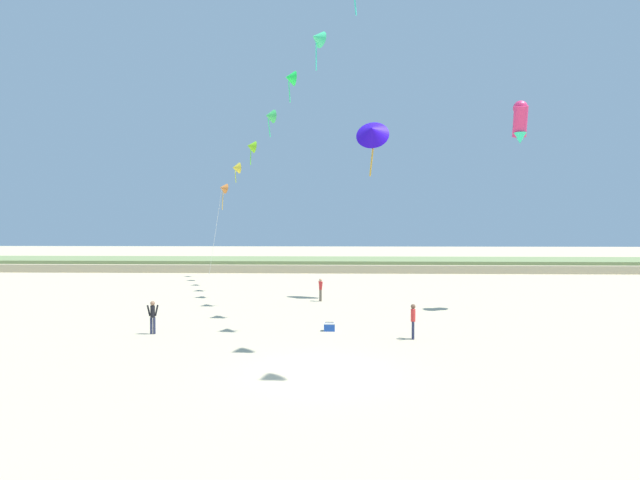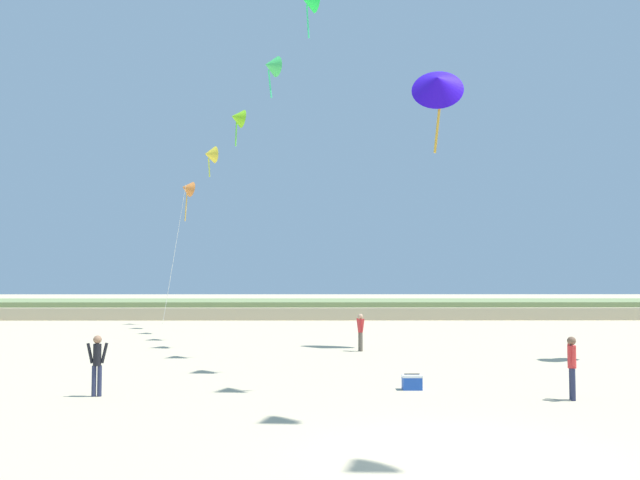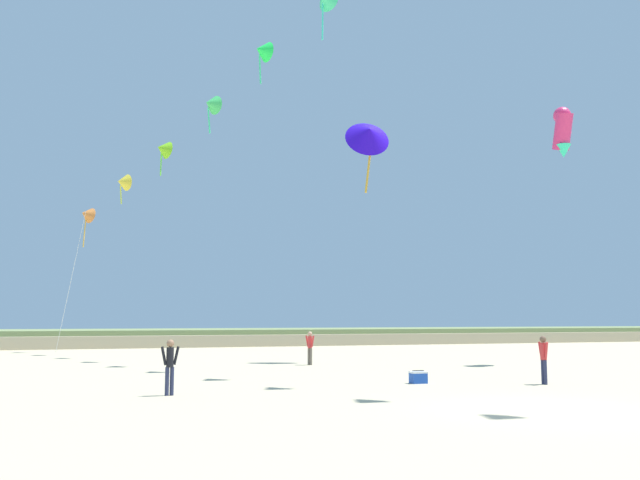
{
  "view_description": "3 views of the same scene",
  "coord_description": "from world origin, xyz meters",
  "px_view_note": "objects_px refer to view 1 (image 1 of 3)",
  "views": [
    {
      "loc": [
        0.68,
        -18.21,
        5.36
      ],
      "look_at": [
        -0.45,
        13.43,
        4.54
      ],
      "focal_mm": 28.0,
      "sensor_mm": 36.0,
      "label": 1
    },
    {
      "loc": [
        -2.57,
        -12.5,
        3.26
      ],
      "look_at": [
        -2.38,
        13.93,
        4.73
      ],
      "focal_mm": 38.0,
      "sensor_mm": 36.0,
      "label": 2
    },
    {
      "loc": [
        -10.79,
        -14.79,
        2.32
      ],
      "look_at": [
        -2.68,
        9.7,
        5.3
      ],
      "focal_mm": 38.0,
      "sensor_mm": 36.0,
      "label": 3
    }
  ],
  "objects_px": {
    "large_kite_mid_trail": "(372,132)",
    "person_near_right": "(321,288)",
    "large_kite_low_lead": "(520,120)",
    "beach_cooler": "(329,327)",
    "person_mid_center": "(153,315)",
    "person_near_left": "(413,319)"
  },
  "relations": [
    {
      "from": "person_near_right",
      "to": "large_kite_low_lead",
      "type": "xyz_separation_m",
      "value": [
        12.88,
        -3.49,
        11.24
      ]
    },
    {
      "from": "person_near_left",
      "to": "person_mid_center",
      "type": "xyz_separation_m",
      "value": [
        -12.87,
        0.67,
        -0.01
      ]
    },
    {
      "from": "large_kite_mid_trail",
      "to": "person_mid_center",
      "type": "bearing_deg",
      "value": -132.93
    },
    {
      "from": "person_near_right",
      "to": "beach_cooler",
      "type": "bearing_deg",
      "value": -85.49
    },
    {
      "from": "large_kite_mid_trail",
      "to": "person_near_left",
      "type": "bearing_deg",
      "value": -85.47
    },
    {
      "from": "large_kite_mid_trail",
      "to": "person_near_right",
      "type": "bearing_deg",
      "value": -160.88
    },
    {
      "from": "person_near_right",
      "to": "large_kite_low_lead",
      "type": "relative_size",
      "value": 0.61
    },
    {
      "from": "large_kite_low_lead",
      "to": "beach_cooler",
      "type": "distance_m",
      "value": 18.32
    },
    {
      "from": "person_near_left",
      "to": "large_kite_low_lead",
      "type": "height_order",
      "value": "large_kite_low_lead"
    },
    {
      "from": "person_mid_center",
      "to": "large_kite_low_lead",
      "type": "relative_size",
      "value": 0.61
    },
    {
      "from": "person_near_left",
      "to": "large_kite_mid_trail",
      "type": "distance_m",
      "value": 17.64
    },
    {
      "from": "person_near_right",
      "to": "large_kite_low_lead",
      "type": "height_order",
      "value": "large_kite_low_lead"
    },
    {
      "from": "large_kite_mid_trail",
      "to": "beach_cooler",
      "type": "height_order",
      "value": "large_kite_mid_trail"
    },
    {
      "from": "person_near_right",
      "to": "person_mid_center",
      "type": "relative_size",
      "value": 0.99
    },
    {
      "from": "person_mid_center",
      "to": "large_kite_low_lead",
      "type": "distance_m",
      "value": 25.01
    },
    {
      "from": "person_mid_center",
      "to": "person_near_left",
      "type": "bearing_deg",
      "value": -2.99
    },
    {
      "from": "large_kite_low_lead",
      "to": "person_near_right",
      "type": "bearing_deg",
      "value": 164.84
    },
    {
      "from": "person_near_left",
      "to": "beach_cooler",
      "type": "xyz_separation_m",
      "value": [
        -4.03,
        1.75,
        -0.76
      ]
    },
    {
      "from": "person_mid_center",
      "to": "large_kite_mid_trail",
      "type": "distance_m",
      "value": 20.79
    },
    {
      "from": "person_mid_center",
      "to": "large_kite_mid_trail",
      "type": "xyz_separation_m",
      "value": [
        11.81,
        12.7,
        11.47
      ]
    },
    {
      "from": "person_near_left",
      "to": "person_mid_center",
      "type": "height_order",
      "value": "person_near_left"
    },
    {
      "from": "person_mid_center",
      "to": "beach_cooler",
      "type": "bearing_deg",
      "value": 6.94
    }
  ]
}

